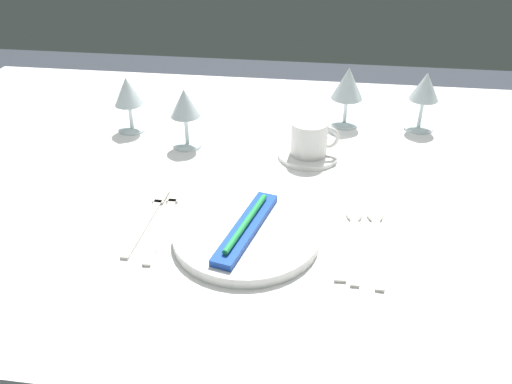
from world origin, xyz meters
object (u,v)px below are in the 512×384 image
object	(u,v)px
toothbrush_package	(246,227)
fork_inner	(148,219)
dinner_knife	(338,238)
spoon_soup	(354,235)
coffee_cup_left	(310,138)
wine_glass_centre	(348,86)
dinner_plate	(246,235)
spoon_dessert	(376,236)
fork_outer	(164,221)
wine_glass_right	(425,90)
wine_glass_far	(128,95)
wine_glass_left	(185,107)

from	to	relation	value
toothbrush_package	fork_inner	xyz separation A→B (m)	(-0.18, 0.03, -0.02)
dinner_knife	spoon_soup	bearing A→B (deg)	24.89
coffee_cup_left	wine_glass_centre	world-z (taller)	wine_glass_centre
dinner_plate	spoon_dessert	xyz separation A→B (m)	(0.22, 0.04, -0.01)
fork_inner	wine_glass_centre	bearing A→B (deg)	52.64
dinner_plate	fork_inner	bearing A→B (deg)	169.70
dinner_knife	wine_glass_centre	distance (m)	0.47
fork_outer	wine_glass_right	bearing A→B (deg)	43.00
wine_glass_right	wine_glass_far	world-z (taller)	wine_glass_right
spoon_soup	wine_glass_far	world-z (taller)	wine_glass_far
dinner_plate	fork_inner	xyz separation A→B (m)	(-0.18, 0.03, -0.01)
dinner_plate	wine_glass_far	world-z (taller)	wine_glass_far
dinner_knife	wine_glass_left	bearing A→B (deg)	137.74
dinner_plate	toothbrush_package	size ratio (longest dim) A/B	1.15
spoon_soup	wine_glass_left	world-z (taller)	wine_glass_left
wine_glass_right	wine_glass_far	size ratio (longest dim) A/B	1.07
dinner_plate	wine_glass_far	bearing A→B (deg)	130.55
spoon_dessert	wine_glass_far	xyz separation A→B (m)	(-0.55, 0.35, 0.09)
wine_glass_centre	fork_inner	bearing A→B (deg)	-127.36
wine_glass_left	fork_inner	bearing A→B (deg)	-89.77
coffee_cup_left	wine_glass_centre	distance (m)	0.20
spoon_soup	wine_glass_centre	xyz separation A→B (m)	(-0.01, 0.45, 0.10)
fork_outer	spoon_dessert	world-z (taller)	spoon_dessert
coffee_cup_left	toothbrush_package	bearing A→B (deg)	-106.13
wine_glass_right	toothbrush_package	bearing A→B (deg)	-124.85
dinner_knife	wine_glass_far	xyz separation A→B (m)	(-0.48, 0.36, 0.09)
fork_inner	spoon_dessert	bearing A→B (deg)	0.35
toothbrush_package	fork_outer	size ratio (longest dim) A/B	0.96
wine_glass_right	fork_inner	bearing A→B (deg)	-138.86
toothbrush_package	dinner_knife	size ratio (longest dim) A/B	0.92
toothbrush_package	wine_glass_far	bearing A→B (deg)	130.55
dinner_plate	spoon_soup	distance (m)	0.18
fork_inner	fork_outer	bearing A→B (deg)	-4.05
toothbrush_package	wine_glass_left	size ratio (longest dim) A/B	1.60
coffee_cup_left	wine_glass_right	world-z (taller)	wine_glass_right
spoon_dessert	coffee_cup_left	size ratio (longest dim) A/B	2.11
dinner_plate	spoon_soup	world-z (taller)	dinner_plate
dinner_plate	fork_outer	distance (m)	0.15
dinner_plate	wine_glass_left	distance (m)	0.38
dinner_knife	spoon_dessert	size ratio (longest dim) A/B	1.06
toothbrush_package	coffee_cup_left	size ratio (longest dim) A/B	2.07
spoon_soup	wine_glass_right	world-z (taller)	wine_glass_right
fork_outer	wine_glass_left	size ratio (longest dim) A/B	1.68
fork_inner	dinner_knife	xyz separation A→B (m)	(0.33, -0.01, -0.00)
wine_glass_centre	wine_glass_far	size ratio (longest dim) A/B	1.10
spoon_dessert	dinner_knife	bearing A→B (deg)	-168.88
spoon_dessert	wine_glass_left	world-z (taller)	wine_glass_left
spoon_dessert	coffee_cup_left	world-z (taller)	coffee_cup_left
spoon_soup	coffee_cup_left	distance (m)	0.29
coffee_cup_left	wine_glass_left	xyz separation A→B (m)	(-0.27, 0.02, 0.05)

